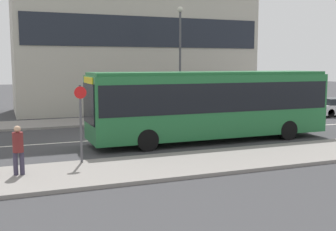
# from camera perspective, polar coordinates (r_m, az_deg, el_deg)

# --- Properties ---
(ground_plane) EXTENTS (120.00, 120.00, 0.00)m
(ground_plane) POSITION_cam_1_polar(r_m,az_deg,el_deg) (20.83, -10.06, -3.37)
(ground_plane) COLOR #3A3A3D
(sidewalk_near) EXTENTS (44.00, 3.50, 0.13)m
(sidewalk_near) POSITION_cam_1_polar(r_m,az_deg,el_deg) (14.89, -5.14, -7.25)
(sidewalk_near) COLOR gray
(sidewalk_near) RESTS_ON ground_plane
(sidewalk_far) EXTENTS (44.00, 3.50, 0.13)m
(sidewalk_far) POSITION_cam_1_polar(r_m,az_deg,el_deg) (26.90, -12.76, -0.95)
(sidewalk_far) COLOR gray
(sidewalk_far) RESTS_ON ground_plane
(lane_centerline) EXTENTS (41.80, 0.16, 0.01)m
(lane_centerline) POSITION_cam_1_polar(r_m,az_deg,el_deg) (20.83, -10.06, -3.36)
(lane_centerline) COLOR silver
(lane_centerline) RESTS_ON ground_plane
(city_bus) EXTENTS (11.80, 2.61, 3.34)m
(city_bus) POSITION_cam_1_polar(r_m,az_deg,el_deg) (20.33, 5.84, 1.91)
(city_bus) COLOR #236B38
(city_bus) RESTS_ON ground_plane
(parked_car_0) EXTENTS (4.69, 1.71, 1.31)m
(parked_car_0) POSITION_cam_1_polar(r_m,az_deg,el_deg) (29.07, 14.13, 0.71)
(parked_car_0) COLOR navy
(parked_car_0) RESTS_ON ground_plane
(pedestrian_near_stop) EXTENTS (0.35, 0.34, 1.62)m
(pedestrian_near_stop) POSITION_cam_1_polar(r_m,az_deg,el_deg) (14.48, -19.64, -4.07)
(pedestrian_near_stop) COLOR #383347
(pedestrian_near_stop) RESTS_ON sidewalk_near
(bus_stop_sign) EXTENTS (0.44, 0.12, 2.84)m
(bus_stop_sign) POSITION_cam_1_polar(r_m,az_deg,el_deg) (15.57, -11.73, -0.30)
(bus_stop_sign) COLOR #4C4C51
(bus_stop_sign) RESTS_ON sidewalk_near
(street_lamp) EXTENTS (0.36, 0.36, 7.19)m
(street_lamp) POSITION_cam_1_polar(r_m,az_deg,el_deg) (27.30, 1.65, 8.66)
(street_lamp) COLOR #4C4C51
(street_lamp) RESTS_ON sidewalk_far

